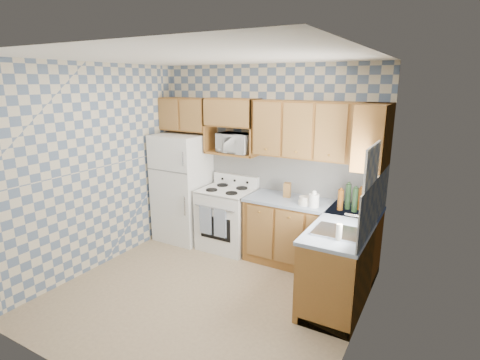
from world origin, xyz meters
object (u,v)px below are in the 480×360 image
Objects in this scene: electric_kettle at (314,201)px; stove_body at (227,219)px; refrigerator at (183,188)px; microwave at (236,143)px.

stove_body is at bearing 174.03° from electric_kettle.
stove_body is 1.49m from electric_kettle.
refrigerator is 10.04× the size of electric_kettle.
microwave reaches higher than electric_kettle.
stove_body is 1.16m from microwave.
refrigerator is 3.28× the size of microwave.
microwave is (0.05, 0.17, 1.14)m from stove_body.
refrigerator is 2.19m from electric_kettle.
microwave is at bearing 72.69° from stove_body.
electric_kettle reaches higher than stove_body.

